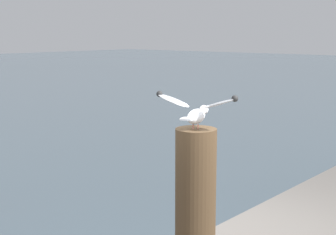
% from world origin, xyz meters
% --- Properties ---
extents(mooring_post, '(0.28, 0.28, 1.07)m').
position_xyz_m(mooring_post, '(-0.60, -0.42, 1.79)').
color(mooring_post, '#4C3823').
rests_on(mooring_post, harbor_quay).
extents(seagull, '(0.39, 0.58, 0.25)m').
position_xyz_m(seagull, '(-0.59, -0.42, 2.45)').
color(seagull, '#C66F60').
rests_on(seagull, mooring_post).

